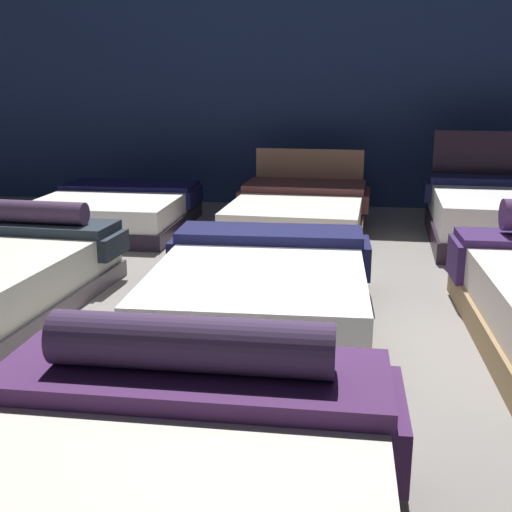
{
  "coord_description": "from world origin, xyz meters",
  "views": [
    {
      "loc": [
        0.61,
        -4.17,
        1.68
      ],
      "look_at": [
        -0.07,
        0.13,
        0.5
      ],
      "focal_mm": 44.88,
      "sensor_mm": 36.0,
      "label": 1
    }
  ],
  "objects_px": {
    "bed_6": "(116,211)",
    "bed_7": "(299,214)",
    "bed_4": "(261,292)",
    "bed_8": "(503,216)"
  },
  "relations": [
    {
      "from": "bed_6",
      "to": "bed_7",
      "type": "height_order",
      "value": "bed_7"
    },
    {
      "from": "bed_7",
      "to": "bed_6",
      "type": "bearing_deg",
      "value": -177.18
    },
    {
      "from": "bed_4",
      "to": "bed_8",
      "type": "height_order",
      "value": "bed_8"
    },
    {
      "from": "bed_4",
      "to": "bed_6",
      "type": "bearing_deg",
      "value": 125.01
    },
    {
      "from": "bed_6",
      "to": "bed_4",
      "type": "bearing_deg",
      "value": -53.55
    },
    {
      "from": "bed_4",
      "to": "bed_6",
      "type": "xyz_separation_m",
      "value": [
        -2.15,
        2.8,
        -0.02
      ]
    },
    {
      "from": "bed_4",
      "to": "bed_8",
      "type": "bearing_deg",
      "value": 49.07
    },
    {
      "from": "bed_4",
      "to": "bed_7",
      "type": "bearing_deg",
      "value": 87.22
    },
    {
      "from": "bed_6",
      "to": "bed_8",
      "type": "bearing_deg",
      "value": -1.22
    },
    {
      "from": "bed_8",
      "to": "bed_6",
      "type": "bearing_deg",
      "value": -177.92
    }
  ]
}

